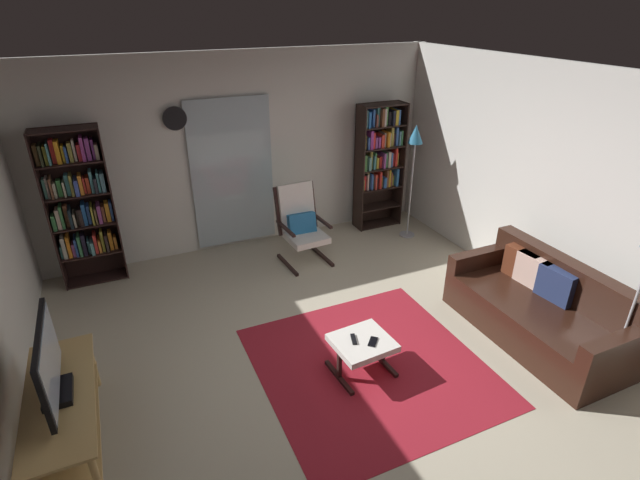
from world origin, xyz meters
The scene contains 16 objects.
ground_plane centered at (0.00, 0.00, 0.00)m, with size 7.02×7.02×0.00m, color #BFB49B.
wall_back centered at (0.00, 2.90, 1.30)m, with size 5.60×0.06×2.60m, color silver.
wall_right centered at (2.70, 0.00, 1.30)m, with size 0.06×6.00×2.60m, color silver.
glass_door_panel centered at (-0.16, 2.83, 1.05)m, with size 1.10×0.01×2.00m, color silver.
area_rug centered at (0.28, -0.19, 0.00)m, with size 2.05×2.11×0.01m, color maroon.
tv_stand centered at (-2.29, -0.02, 0.35)m, with size 0.49×1.39×0.53m.
television centered at (-2.29, -0.03, 0.81)m, with size 0.20×0.89×0.58m.
bookshelf_near_tv centered at (-2.04, 2.64, 1.00)m, with size 0.71×0.30×1.90m.
bookshelf_near_sofa centered at (1.97, 2.63, 1.09)m, with size 0.69×0.30×1.85m.
leather_sofa centered at (2.10, -0.46, 0.30)m, with size 0.85×1.85×0.81m.
lounge_armchair centered at (0.50, 2.07, 0.53)m, with size 0.60×0.68×1.02m.
ottoman centered at (0.17, -0.21, 0.30)m, with size 0.55×0.51×0.36m.
tv_remote centered at (0.10, -0.17, 0.37)m, with size 0.04×0.14×0.02m, color black.
cell_phone centered at (0.24, -0.27, 0.37)m, with size 0.07×0.14×0.01m, color black.
floor_lamp_by_shelf centered at (2.20, 2.08, 1.35)m, with size 0.22×0.22×1.64m.
wall_clock centered at (-0.82, 2.82, 1.85)m, with size 0.29×0.03×0.29m.
Camera 1 is at (-1.63, -3.25, 3.14)m, focal length 27.03 mm.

